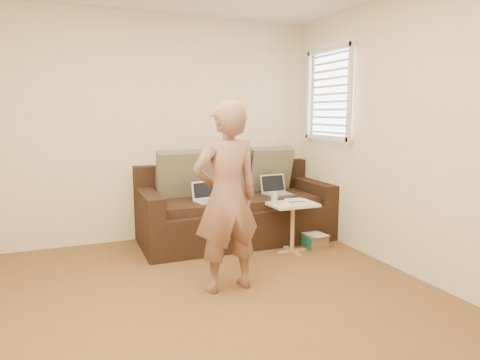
{
  "coord_description": "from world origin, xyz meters",
  "views": [
    {
      "loc": [
        -0.89,
        -2.76,
        1.49
      ],
      "look_at": [
        0.8,
        1.4,
        0.78
      ],
      "focal_mm": 31.97,
      "sensor_mm": 36.0,
      "label": 1
    }
  ],
  "objects_px": {
    "laptop_silver": "(279,195)",
    "person": "(227,197)",
    "drinking_glass": "(274,197)",
    "striped_box": "(315,240)",
    "side_table": "(292,228)",
    "laptop_white": "(209,202)",
    "sofa": "(236,205)"
  },
  "relations": [
    {
      "from": "laptop_silver",
      "to": "side_table",
      "type": "xyz_separation_m",
      "value": [
        -0.1,
        -0.53,
        -0.25
      ]
    },
    {
      "from": "side_table",
      "to": "person",
      "type": "bearing_deg",
      "value": -146.48
    },
    {
      "from": "sofa",
      "to": "person",
      "type": "xyz_separation_m",
      "value": [
        -0.59,
        -1.28,
        0.37
      ]
    },
    {
      "from": "sofa",
      "to": "laptop_silver",
      "type": "height_order",
      "value": "sofa"
    },
    {
      "from": "person",
      "to": "striped_box",
      "type": "bearing_deg",
      "value": -155.83
    },
    {
      "from": "laptop_silver",
      "to": "person",
      "type": "xyz_separation_m",
      "value": [
        -1.1,
        -1.19,
        0.28
      ]
    },
    {
      "from": "sofa",
      "to": "laptop_silver",
      "type": "relative_size",
      "value": 6.57
    },
    {
      "from": "sofa",
      "to": "laptop_white",
      "type": "height_order",
      "value": "sofa"
    },
    {
      "from": "laptop_white",
      "to": "person",
      "type": "height_order",
      "value": "person"
    },
    {
      "from": "laptop_white",
      "to": "drinking_glass",
      "type": "bearing_deg",
      "value": -44.35
    },
    {
      "from": "laptop_silver",
      "to": "person",
      "type": "bearing_deg",
      "value": -137.64
    },
    {
      "from": "person",
      "to": "striped_box",
      "type": "xyz_separation_m",
      "value": [
        1.31,
        0.71,
        -0.72
      ]
    },
    {
      "from": "person",
      "to": "drinking_glass",
      "type": "xyz_separation_m",
      "value": [
        0.82,
        0.75,
        -0.2
      ]
    },
    {
      "from": "striped_box",
      "to": "sofa",
      "type": "bearing_deg",
      "value": 141.5
    },
    {
      "from": "laptop_white",
      "to": "sofa",
      "type": "bearing_deg",
      "value": 9.53
    },
    {
      "from": "laptop_white",
      "to": "side_table",
      "type": "xyz_separation_m",
      "value": [
        0.78,
        -0.49,
        -0.25
      ]
    },
    {
      "from": "laptop_silver",
      "to": "striped_box",
      "type": "bearing_deg",
      "value": -70.9
    },
    {
      "from": "sofa",
      "to": "laptop_white",
      "type": "bearing_deg",
      "value": -160.24
    },
    {
      "from": "laptop_silver",
      "to": "laptop_white",
      "type": "bearing_deg",
      "value": 177.53
    },
    {
      "from": "side_table",
      "to": "drinking_glass",
      "type": "relative_size",
      "value": 4.49
    },
    {
      "from": "laptop_silver",
      "to": "sofa",
      "type": "bearing_deg",
      "value": 164.45
    },
    {
      "from": "sofa",
      "to": "laptop_silver",
      "type": "distance_m",
      "value": 0.53
    },
    {
      "from": "sofa",
      "to": "striped_box",
      "type": "height_order",
      "value": "sofa"
    },
    {
      "from": "laptop_white",
      "to": "drinking_glass",
      "type": "relative_size",
      "value": 2.48
    },
    {
      "from": "person",
      "to": "drinking_glass",
      "type": "bearing_deg",
      "value": -141.8
    },
    {
      "from": "laptop_white",
      "to": "laptop_silver",
      "type": "bearing_deg",
      "value": -7.79
    },
    {
      "from": "laptop_silver",
      "to": "side_table",
      "type": "bearing_deg",
      "value": -105.95
    },
    {
      "from": "sofa",
      "to": "laptop_silver",
      "type": "xyz_separation_m",
      "value": [
        0.51,
        -0.1,
        0.1
      ]
    },
    {
      "from": "drinking_glass",
      "to": "striped_box",
      "type": "relative_size",
      "value": 0.5
    },
    {
      "from": "drinking_glass",
      "to": "striped_box",
      "type": "bearing_deg",
      "value": -4.2
    },
    {
      "from": "laptop_silver",
      "to": "side_table",
      "type": "relative_size",
      "value": 0.62
    },
    {
      "from": "drinking_glass",
      "to": "side_table",
      "type": "bearing_deg",
      "value": -25.79
    }
  ]
}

